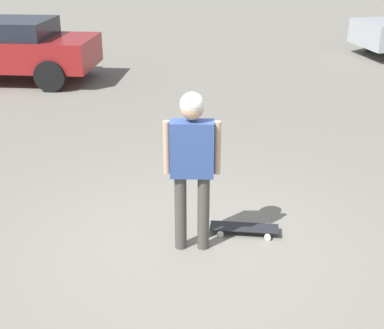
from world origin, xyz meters
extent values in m
plane|color=gray|center=(0.00, 0.00, 0.00)|extent=(220.00, 220.00, 0.00)
cylinder|color=#4C4742|center=(0.10, 0.07, 0.44)|extent=(0.13, 0.13, 0.89)
cylinder|color=#4C4742|center=(-0.10, -0.07, 0.44)|extent=(0.13, 0.13, 0.89)
cube|color=#334C8C|center=(0.00, 0.00, 1.19)|extent=(0.49, 0.43, 0.61)
cylinder|color=tan|center=(0.22, 0.15, 1.21)|extent=(0.07, 0.07, 0.58)
cylinder|color=tan|center=(-0.22, -0.15, 1.21)|extent=(0.07, 0.07, 0.58)
sphere|color=tan|center=(0.00, 0.00, 1.64)|extent=(0.24, 0.24, 0.24)
sphere|color=silver|center=(0.00, 0.00, 1.68)|extent=(0.25, 0.25, 0.25)
cube|color=#232328|center=(-0.32, -0.61, 0.08)|extent=(0.81, 0.59, 0.01)
cylinder|color=silver|center=(-0.14, -0.36, 0.04)|extent=(0.08, 0.06, 0.08)
cylinder|color=silver|center=(-0.02, -0.58, 0.04)|extent=(0.08, 0.06, 0.08)
cylinder|color=silver|center=(-0.62, -0.64, 0.04)|extent=(0.08, 0.06, 0.08)
cylinder|color=silver|center=(-0.49, -0.86, 0.04)|extent=(0.08, 0.06, 0.08)
cube|color=maroon|center=(8.03, -3.55, 0.70)|extent=(4.38, 3.66, 0.69)
cube|color=#1E232D|center=(7.94, -3.61, 1.25)|extent=(2.40, 2.35, 0.41)
cylinder|color=black|center=(6.49, -3.41, 0.35)|extent=(0.71, 0.54, 0.70)
cylinder|color=black|center=(7.44, -4.99, 0.35)|extent=(0.71, 0.54, 0.70)
cylinder|color=black|center=(2.26, -12.28, 0.32)|extent=(0.58, 0.61, 0.64)
camera|label=1|loc=(-3.09, 4.18, 3.24)|focal=50.00mm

